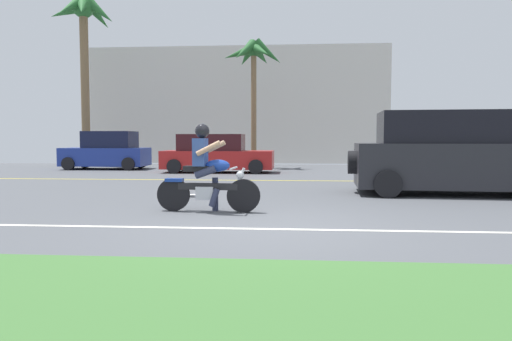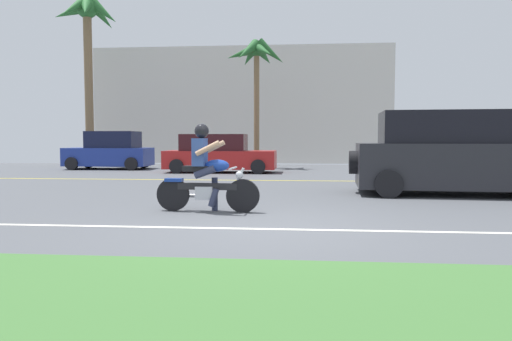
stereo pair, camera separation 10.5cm
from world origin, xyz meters
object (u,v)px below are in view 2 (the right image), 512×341
Objects in this scene: motorcyclist at (207,175)px; palm_tree_1 at (87,25)px; suv_nearby at (455,154)px; parked_car_0 at (110,152)px; palm_tree_0 at (256,59)px; parked_car_1 at (219,155)px.

palm_tree_1 is (-8.89, 14.70, 6.31)m from motorcyclist.
parked_car_0 is at bearing 144.27° from suv_nearby.
motorcyclist is 0.23× the size of palm_tree_1.
palm_tree_0 is (6.40, 1.55, 4.22)m from parked_car_0.
suv_nearby is 0.58× the size of palm_tree_1.
parked_car_0 is 7.82m from palm_tree_0.
parked_car_0 is 0.43× the size of palm_tree_1.
palm_tree_1 is (-2.18, 2.74, 6.21)m from parked_car_0.
suv_nearby is at bearing 30.81° from motorcyclist.
parked_car_0 reaches higher than parked_car_1.
motorcyclist is 0.44× the size of parked_car_1.
palm_tree_1 is at bearing 121.16° from motorcyclist.
motorcyclist reaches higher than parked_car_1.
palm_tree_1 is (-14.31, 11.47, 6.02)m from suv_nearby.
parked_car_0 is at bearing 119.30° from motorcyclist.
parked_car_1 is 0.52× the size of palm_tree_1.
palm_tree_0 reaches higher than motorcyclist.
suv_nearby is 12.44m from palm_tree_0.
parked_car_0 is (-6.71, 11.96, 0.09)m from motorcyclist.
motorcyclist is 0.39× the size of suv_nearby.
parked_car_1 is at bearing -17.82° from parked_car_0.
parked_car_0 is 7.13m from palm_tree_1.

